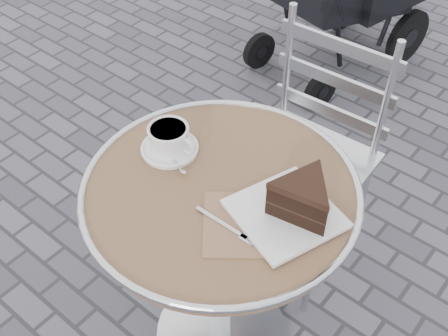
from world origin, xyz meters
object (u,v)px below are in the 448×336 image
Objects in this scene: cake_plate_set at (298,202)px; cappuccino_set at (170,141)px; bistro_chair at (318,128)px; cafe_table at (221,229)px.

cappuccino_set is at bearing -158.07° from cake_plate_set.
bistro_chair is at bearing 63.85° from cappuccino_set.
cafe_table is 0.28m from cappuccino_set.
cappuccino_set is at bearing 173.99° from cafe_table.
cake_plate_set is (0.20, 0.04, 0.22)m from cafe_table.
cafe_table is 0.53m from bistro_chair.
cappuccino_set is at bearing -111.08° from bistro_chair.
cappuccino_set is 0.19× the size of bistro_chair.
cake_plate_set is 0.58m from bistro_chair.
cake_plate_set is at bearing -67.68° from bistro_chair.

